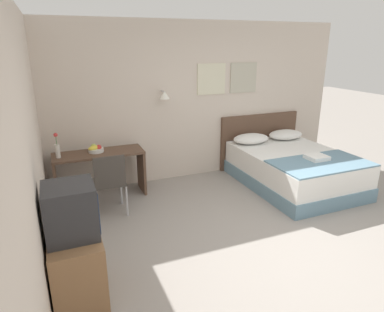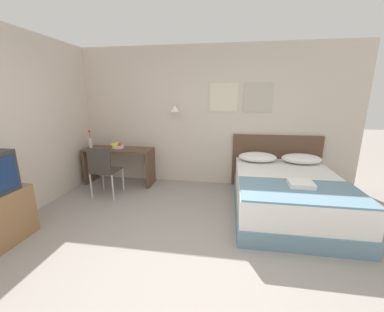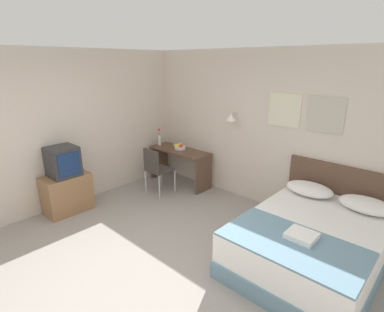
{
  "view_description": "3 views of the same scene",
  "coord_description": "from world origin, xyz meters",
  "views": [
    {
      "loc": [
        -2.23,
        -2.76,
        2.29
      ],
      "look_at": [
        -0.62,
        1.14,
        0.89
      ],
      "focal_mm": 32.0,
      "sensor_mm": 36.0,
      "label": 1
    },
    {
      "loc": [
        0.48,
        -1.95,
        1.71
      ],
      "look_at": [
        -0.11,
        1.74,
        0.77
      ],
      "focal_mm": 22.0,
      "sensor_mm": 36.0,
      "label": 2
    },
    {
      "loc": [
        2.46,
        -1.81,
        2.43
      ],
      "look_at": [
        -0.6,
        1.5,
        1.0
      ],
      "focal_mm": 28.0,
      "sensor_mm": 36.0,
      "label": 3
    }
  ],
  "objects": [
    {
      "name": "headboard",
      "position": [
        1.38,
        2.6,
        0.51
      ],
      "size": [
        1.63,
        0.06,
        1.02
      ],
      "color": "brown",
      "rests_on": "ground_plane"
    },
    {
      "name": "pillow_right",
      "position": [
        1.75,
        2.29,
        0.66
      ],
      "size": [
        0.67,
        0.45,
        0.16
      ],
      "color": "white",
      "rests_on": "bed"
    },
    {
      "name": "pillow_left",
      "position": [
        1.0,
        2.29,
        0.66
      ],
      "size": [
        0.67,
        0.45,
        0.16
      ],
      "color": "white",
      "rests_on": "bed"
    },
    {
      "name": "flower_vase",
      "position": [
        -2.23,
        2.26,
        0.86
      ],
      "size": [
        0.07,
        0.07,
        0.37
      ],
      "color": "silver",
      "rests_on": "desk"
    },
    {
      "name": "ground_plane",
      "position": [
        0.0,
        0.0,
        0.0
      ],
      "size": [
        24.0,
        24.0,
        0.0
      ],
      "primitive_type": "plane",
      "color": "gray"
    },
    {
      "name": "folded_towel_near_foot",
      "position": [
        1.42,
        1.08,
        0.63
      ],
      "size": [
        0.3,
        0.28,
        0.06
      ],
      "color": "white",
      "rests_on": "throw_blanket"
    },
    {
      "name": "wall_back",
      "position": [
        0.01,
        2.66,
        1.33
      ],
      "size": [
        5.68,
        0.31,
        2.65
      ],
      "color": "beige",
      "rests_on": "ground_plane"
    },
    {
      "name": "desk_chair",
      "position": [
        -1.63,
        1.62,
        0.53
      ],
      "size": [
        0.44,
        0.44,
        0.89
      ],
      "color": "#3D3833",
      "rests_on": "ground_plane"
    },
    {
      "name": "throw_blanket",
      "position": [
        1.38,
        0.93,
        0.59
      ],
      "size": [
        1.47,
        0.83,
        0.02
      ],
      "color": "#66899E",
      "rests_on": "bed"
    },
    {
      "name": "desk",
      "position": [
        -1.67,
        2.3,
        0.52
      ],
      "size": [
        1.33,
        0.49,
        0.72
      ],
      "color": "brown",
      "rests_on": "ground_plane"
    },
    {
      "name": "bed",
      "position": [
        1.38,
        1.53,
        0.29
      ],
      "size": [
        1.51,
        2.07,
        0.58
      ],
      "color": "#66899E",
      "rests_on": "ground_plane"
    },
    {
      "name": "fruit_bowl",
      "position": [
        -1.7,
        2.33,
        0.77
      ],
      "size": [
        0.25,
        0.23,
        0.12
      ],
      "color": "silver",
      "rests_on": "desk"
    }
  ]
}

